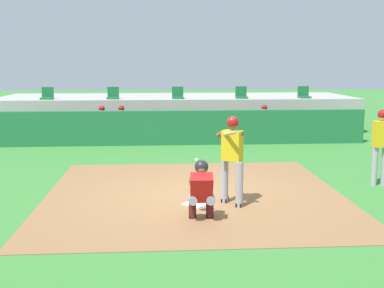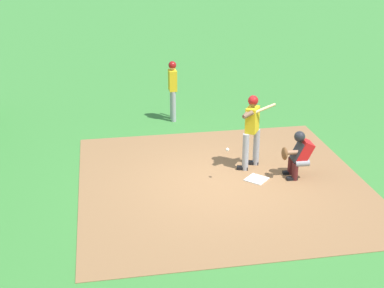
% 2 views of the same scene
% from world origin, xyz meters
% --- Properties ---
extents(ground_plane, '(80.00, 80.00, 0.00)m').
position_xyz_m(ground_plane, '(0.00, 0.00, 0.00)').
color(ground_plane, '#387A33').
extents(dirt_infield, '(6.40, 6.40, 0.01)m').
position_xyz_m(dirt_infield, '(0.00, 0.00, 0.01)').
color(dirt_infield, olive).
rests_on(dirt_infield, ground).
extents(home_plate, '(0.62, 0.62, 0.02)m').
position_xyz_m(home_plate, '(0.00, -0.80, 0.02)').
color(home_plate, white).
rests_on(home_plate, dirt_infield).
extents(batter_at_plate, '(0.54, 0.91, 1.80)m').
position_xyz_m(batter_at_plate, '(0.69, -0.84, 1.04)').
color(batter_at_plate, '#99999E').
rests_on(batter_at_plate, ground).
extents(catcher_crouched, '(0.49, 2.02, 1.13)m').
position_xyz_m(catcher_crouched, '(0.00, -1.75, 0.61)').
color(catcher_crouched, gray).
rests_on(catcher_crouched, ground).
extents(on_deck_batter, '(0.58, 0.23, 1.79)m').
position_xyz_m(on_deck_batter, '(4.38, 0.50, 1.02)').
color(on_deck_batter, '#99999E').
rests_on(on_deck_batter, ground).
extents(dugout_wall, '(13.00, 0.30, 1.20)m').
position_xyz_m(dugout_wall, '(0.00, 6.50, 0.60)').
color(dugout_wall, '#1E6638').
rests_on(dugout_wall, ground).
extents(dugout_bench, '(11.80, 0.44, 0.45)m').
position_xyz_m(dugout_bench, '(0.00, 7.50, 0.23)').
color(dugout_bench, olive).
rests_on(dugout_bench, ground).
extents(dugout_player_0, '(0.49, 0.70, 1.30)m').
position_xyz_m(dugout_player_0, '(-2.84, 7.34, 0.67)').
color(dugout_player_0, '#939399').
rests_on(dugout_player_0, ground).
extents(dugout_player_1, '(0.49, 0.70, 1.30)m').
position_xyz_m(dugout_player_1, '(-2.13, 7.34, 0.67)').
color(dugout_player_1, '#939399').
rests_on(dugout_player_1, ground).
extents(dugout_player_2, '(0.49, 0.70, 1.30)m').
position_xyz_m(dugout_player_2, '(3.15, 7.34, 0.67)').
color(dugout_player_2, '#939399').
rests_on(dugout_player_2, ground).
extents(stands_platform, '(15.00, 4.40, 1.40)m').
position_xyz_m(stands_platform, '(0.00, 10.90, 0.70)').
color(stands_platform, '#9E9E99').
rests_on(stands_platform, ground).
extents(stadium_seat_0, '(0.46, 0.46, 0.48)m').
position_xyz_m(stadium_seat_0, '(-5.20, 9.38, 1.53)').
color(stadium_seat_0, '#196033').
rests_on(stadium_seat_0, stands_platform).
extents(stadium_seat_1, '(0.46, 0.46, 0.48)m').
position_xyz_m(stadium_seat_1, '(-2.60, 9.38, 1.53)').
color(stadium_seat_1, '#196033').
rests_on(stadium_seat_1, stands_platform).
extents(stadium_seat_2, '(0.46, 0.46, 0.48)m').
position_xyz_m(stadium_seat_2, '(0.00, 9.38, 1.53)').
color(stadium_seat_2, '#196033').
rests_on(stadium_seat_2, stands_platform).
extents(stadium_seat_3, '(0.46, 0.46, 0.48)m').
position_xyz_m(stadium_seat_3, '(2.60, 9.38, 1.53)').
color(stadium_seat_3, '#196033').
rests_on(stadium_seat_3, stands_platform).
extents(stadium_seat_4, '(0.46, 0.46, 0.48)m').
position_xyz_m(stadium_seat_4, '(5.20, 9.38, 1.53)').
color(stadium_seat_4, '#196033').
rests_on(stadium_seat_4, stands_platform).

